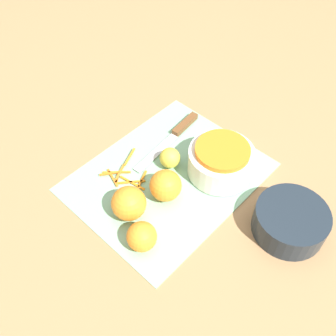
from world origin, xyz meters
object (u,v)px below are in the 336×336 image
(bowl_speckled, at_px, (221,160))
(bowl_dark, at_px, (290,221))
(orange_right, at_px, (166,185))
(orange_left, at_px, (129,203))
(lemon, at_px, (170,158))
(knife, at_px, (178,131))
(orange_back, at_px, (142,237))

(bowl_speckled, bearing_deg, bowl_dark, 83.08)
(bowl_dark, relative_size, orange_right, 2.13)
(orange_left, distance_m, lemon, 0.18)
(bowl_dark, xyz_separation_m, knife, (-0.06, -0.39, -0.02))
(orange_back, bearing_deg, bowl_dark, 140.70)
(bowl_speckled, height_order, orange_right, bowl_speckled)
(bowl_dark, bearing_deg, orange_back, -39.30)
(bowl_speckled, distance_m, knife, 0.18)
(orange_right, bearing_deg, orange_back, 22.69)
(bowl_dark, distance_m, orange_left, 0.36)
(bowl_speckled, distance_m, lemon, 0.13)
(bowl_speckled, bearing_deg, orange_right, -17.32)
(orange_left, relative_size, orange_right, 1.05)
(lemon, bearing_deg, bowl_dark, 98.01)
(bowl_dark, bearing_deg, orange_left, -52.90)
(bowl_dark, xyz_separation_m, orange_back, (0.26, -0.21, 0.01))
(bowl_speckled, bearing_deg, orange_back, 1.71)
(bowl_speckled, relative_size, orange_right, 2.13)
(knife, xyz_separation_m, orange_back, (0.31, 0.18, 0.03))
(orange_left, bearing_deg, lemon, -168.65)
(bowl_speckled, bearing_deg, orange_left, -16.21)
(bowl_dark, distance_m, knife, 0.39)
(knife, distance_m, orange_left, 0.29)
(bowl_speckled, height_order, knife, bowl_speckled)
(bowl_dark, distance_m, orange_right, 0.29)
(bowl_speckled, xyz_separation_m, orange_back, (0.28, 0.01, -0.01))
(bowl_speckled, xyz_separation_m, orange_right, (0.15, -0.05, -0.00))
(orange_back, bearing_deg, orange_right, -157.31)
(knife, xyz_separation_m, lemon, (0.10, 0.06, 0.02))
(orange_back, bearing_deg, lemon, -151.46)
(bowl_dark, distance_m, orange_back, 0.33)
(orange_right, bearing_deg, orange_left, -14.42)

